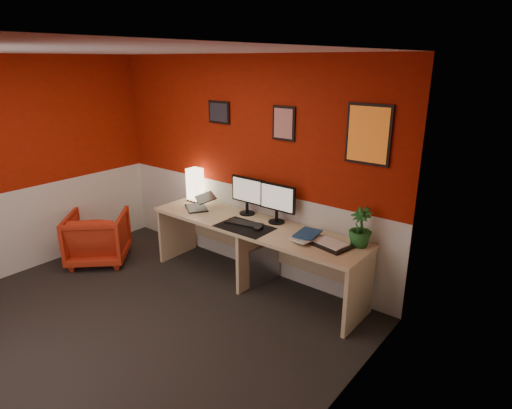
% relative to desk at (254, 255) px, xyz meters
% --- Properties ---
extents(ground, '(4.00, 3.50, 0.01)m').
position_rel_desk_xyz_m(ground, '(-0.42, -1.41, -0.36)').
color(ground, black).
rests_on(ground, ground).
extents(ceiling, '(4.00, 3.50, 0.01)m').
position_rel_desk_xyz_m(ceiling, '(-0.42, -1.41, 2.13)').
color(ceiling, white).
rests_on(ceiling, ground).
extents(wall_back, '(4.00, 0.01, 2.50)m').
position_rel_desk_xyz_m(wall_back, '(-0.42, 0.34, 0.89)').
color(wall_back, '#9B1B08').
rests_on(wall_back, ground).
extents(wall_left, '(0.01, 3.50, 2.50)m').
position_rel_desk_xyz_m(wall_left, '(-2.42, -1.41, 0.89)').
color(wall_left, '#9B1B08').
rests_on(wall_left, ground).
extents(wall_right, '(0.01, 3.50, 2.50)m').
position_rel_desk_xyz_m(wall_right, '(1.58, -1.41, 0.89)').
color(wall_right, '#9B1B08').
rests_on(wall_right, ground).
extents(wainscot_back, '(4.00, 0.01, 1.00)m').
position_rel_desk_xyz_m(wainscot_back, '(-0.42, 0.34, 0.14)').
color(wainscot_back, silver).
rests_on(wainscot_back, ground).
extents(wainscot_left, '(0.01, 3.50, 1.00)m').
position_rel_desk_xyz_m(wainscot_left, '(-2.41, -1.41, 0.14)').
color(wainscot_left, silver).
rests_on(wainscot_left, ground).
extents(wainscot_right, '(0.01, 3.50, 1.00)m').
position_rel_desk_xyz_m(wainscot_right, '(1.58, -1.41, 0.14)').
color(wainscot_right, silver).
rests_on(wainscot_right, ground).
extents(desk, '(2.60, 0.65, 0.73)m').
position_rel_desk_xyz_m(desk, '(0.00, 0.00, 0.00)').
color(desk, '#D1AD86').
rests_on(desk, ground).
extents(shoji_lamp, '(0.16, 0.16, 0.40)m').
position_rel_desk_xyz_m(shoji_lamp, '(-1.10, 0.19, 0.56)').
color(shoji_lamp, '#FFE5B2').
rests_on(shoji_lamp, desk).
extents(laptop, '(0.40, 0.37, 0.22)m').
position_rel_desk_xyz_m(laptop, '(-0.87, -0.02, 0.47)').
color(laptop, black).
rests_on(laptop, desk).
extents(monitor_left, '(0.45, 0.06, 0.58)m').
position_rel_desk_xyz_m(monitor_left, '(-0.28, 0.21, 0.66)').
color(monitor_left, black).
rests_on(monitor_left, desk).
extents(monitor_right, '(0.45, 0.06, 0.58)m').
position_rel_desk_xyz_m(monitor_right, '(0.16, 0.20, 0.66)').
color(monitor_right, black).
rests_on(monitor_right, desk).
extents(desk_mat, '(0.60, 0.38, 0.01)m').
position_rel_desk_xyz_m(desk_mat, '(-0.03, -0.13, 0.37)').
color(desk_mat, black).
rests_on(desk_mat, desk).
extents(keyboard, '(0.44, 0.22, 0.02)m').
position_rel_desk_xyz_m(keyboard, '(-0.09, -0.07, 0.38)').
color(keyboard, black).
rests_on(keyboard, desk_mat).
extents(mouse, '(0.07, 0.11, 0.03)m').
position_rel_desk_xyz_m(mouse, '(0.14, -0.11, 0.39)').
color(mouse, black).
rests_on(mouse, desk_mat).
extents(book_bottom, '(0.21, 0.28, 0.03)m').
position_rel_desk_xyz_m(book_bottom, '(0.56, 0.02, 0.38)').
color(book_bottom, navy).
rests_on(book_bottom, desk).
extents(book_middle, '(0.25, 0.31, 0.02)m').
position_rel_desk_xyz_m(book_middle, '(0.59, -0.04, 0.40)').
color(book_middle, silver).
rests_on(book_middle, book_bottom).
extents(book_top, '(0.24, 0.31, 0.03)m').
position_rel_desk_xyz_m(book_top, '(0.58, -0.01, 0.43)').
color(book_top, navy).
rests_on(book_top, book_middle).
extents(zen_tray, '(0.39, 0.31, 0.03)m').
position_rel_desk_xyz_m(zen_tray, '(0.94, 0.00, 0.38)').
color(zen_tray, black).
rests_on(zen_tray, desk).
extents(potted_plant, '(0.26, 0.26, 0.39)m').
position_rel_desk_xyz_m(potted_plant, '(1.15, 0.18, 0.56)').
color(potted_plant, '#19591E').
rests_on(potted_plant, desk).
extents(pc_tower, '(0.29, 0.48, 0.45)m').
position_rel_desk_xyz_m(pc_tower, '(-0.01, 0.12, -0.14)').
color(pc_tower, '#99999E').
rests_on(pc_tower, ground).
extents(armchair, '(0.99, 0.99, 0.64)m').
position_rel_desk_xyz_m(armchair, '(-1.92, -0.74, -0.04)').
color(armchair, red).
rests_on(armchair, ground).
extents(art_left, '(0.32, 0.02, 0.26)m').
position_rel_desk_xyz_m(art_left, '(-0.78, 0.33, 1.49)').
color(art_left, black).
rests_on(art_left, wall_back).
extents(art_center, '(0.28, 0.02, 0.36)m').
position_rel_desk_xyz_m(art_center, '(0.14, 0.33, 1.44)').
color(art_center, red).
rests_on(art_center, wall_back).
extents(art_right, '(0.44, 0.02, 0.56)m').
position_rel_desk_xyz_m(art_right, '(1.09, 0.33, 1.42)').
color(art_right, orange).
rests_on(art_right, wall_back).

